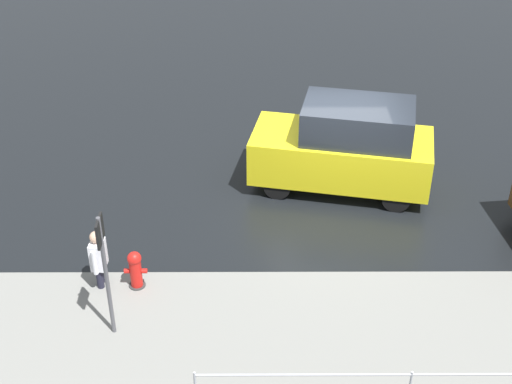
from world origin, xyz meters
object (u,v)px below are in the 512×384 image
Objects in this scene: fire_hydrant at (136,270)px; sign_post at (104,260)px; moving_hatchback at (345,147)px; pedestrian at (98,256)px.

sign_post reaches higher than fire_hydrant.
pedestrian is at bearing 35.44° from moving_hatchback.
moving_hatchback is 5.19× the size of fire_hydrant.
moving_hatchback is at bearing -140.10° from fire_hydrant.
fire_hydrant is at bearing 39.90° from moving_hatchback.
pedestrian is at bearing -71.23° from sign_post.
moving_hatchback is 3.41× the size of pedestrian.
fire_hydrant is 1.70m from sign_post.
moving_hatchback is 1.73× the size of sign_post.
pedestrian is 1.60m from sign_post.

